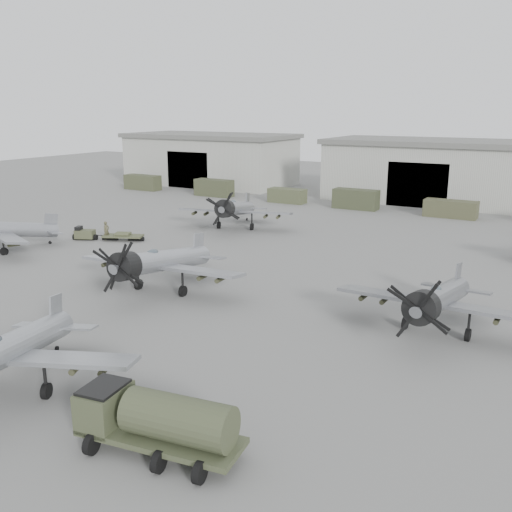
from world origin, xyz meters
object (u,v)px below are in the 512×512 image
(tug_trailer, at_px, (99,235))
(aircraft_near_1, at_px, (3,353))
(aircraft_mid_2, at_px, (438,300))
(aircraft_far_0, at_px, (235,209))
(fuel_tanker, at_px, (157,419))
(ground_crew, at_px, (106,231))
(aircraft_mid_1, at_px, (158,262))

(tug_trailer, bearing_deg, aircraft_near_1, -76.11)
(aircraft_mid_2, bearing_deg, aircraft_far_0, 144.12)
(fuel_tanker, relative_size, ground_crew, 3.56)
(aircraft_near_1, height_order, aircraft_mid_2, aircraft_near_1)
(aircraft_mid_1, bearing_deg, fuel_tanker, -55.98)
(aircraft_far_0, relative_size, tug_trailer, 1.84)
(aircraft_mid_1, distance_m, tug_trailer, 19.43)
(tug_trailer, height_order, ground_crew, ground_crew)
(aircraft_mid_2, height_order, ground_crew, aircraft_mid_2)
(aircraft_mid_2, relative_size, tug_trailer, 1.76)
(aircraft_near_1, xyz_separation_m, aircraft_mid_1, (-3.72, 15.64, 0.10))
(aircraft_near_1, height_order, aircraft_far_0, aircraft_far_0)
(tug_trailer, distance_m, ground_crew, 0.88)
(aircraft_mid_1, bearing_deg, ground_crew, 140.24)
(aircraft_near_1, distance_m, tug_trailer, 32.92)
(aircraft_far_0, xyz_separation_m, ground_crew, (-8.55, -10.96, -1.34))
(aircraft_near_1, bearing_deg, ground_crew, 102.44)
(aircraft_near_1, bearing_deg, aircraft_far_0, 82.34)
(aircraft_mid_1, relative_size, fuel_tanker, 1.87)
(fuel_tanker, xyz_separation_m, tug_trailer, (-28.94, 26.03, -0.94))
(aircraft_mid_1, bearing_deg, aircraft_near_1, -81.71)
(aircraft_mid_2, xyz_separation_m, ground_crew, (-34.88, 8.86, -1.25))
(aircraft_mid_1, height_order, aircraft_far_0, aircraft_mid_1)
(aircraft_far_0, bearing_deg, aircraft_near_1, -90.15)
(aircraft_mid_1, xyz_separation_m, fuel_tanker, (12.66, -15.58, -0.86))
(aircraft_near_1, distance_m, ground_crew, 32.76)
(tug_trailer, relative_size, ground_crew, 3.59)
(aircraft_mid_2, bearing_deg, ground_crew, 166.84)
(aircraft_mid_2, height_order, fuel_tanker, aircraft_mid_2)
(aircraft_mid_1, bearing_deg, aircraft_far_0, 102.87)
(ground_crew, bearing_deg, aircraft_near_1, -138.76)
(ground_crew, bearing_deg, aircraft_mid_1, -119.60)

